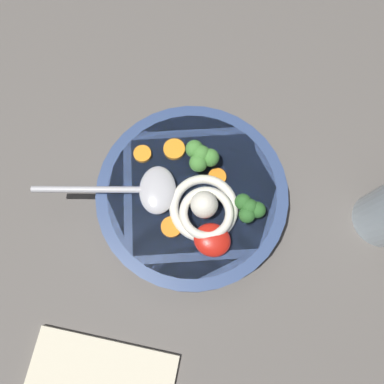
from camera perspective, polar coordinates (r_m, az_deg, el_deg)
The scene contains 11 objects.
table_slab at distance 50.38cm, azimuth -3.23°, elevation -3.80°, with size 139.34×139.34×3.23cm, color #5B5651.
soup_bowl at distance 46.23cm, azimuth -0.00°, elevation -0.94°, with size 23.43×23.43×5.63cm.
noodle_pile at distance 41.98cm, azimuth 2.05°, elevation -2.49°, with size 9.02×8.84×3.63cm.
soup_spoon at distance 43.21cm, azimuth -7.30°, elevation 0.34°, with size 17.39×8.71×1.60cm.
chili_sauce_dollop at distance 41.45cm, azimuth 3.21°, elevation -7.59°, with size 4.29×3.86×1.93cm, color red.
broccoli_floret_near_spoon at distance 41.69cm, azimuth 9.03°, elevation -2.57°, with size 3.77×3.24×2.98cm.
broccoli_floret_beside_noodles at distance 42.87cm, azimuth 1.44°, elevation 5.72°, with size 4.28×3.68×3.38cm.
carrot_slice_center at distance 45.34cm, azimuth -7.84°, elevation 5.99°, with size 2.20×2.20×0.59cm, color orange.
carrot_slice_front at distance 42.30cm, azimuth -3.26°, elevation -5.56°, with size 2.45×2.45×0.77cm, color orange.
carrot_slice_far at distance 45.19cm, azimuth -2.83°, elevation 6.77°, with size 2.69×2.69×0.64cm, color orange.
carrot_slice_beside_chili at distance 44.00cm, azimuth 4.00°, elevation 2.36°, with size 2.20×2.20×0.54cm, color orange.
Camera 1 is at (6.17, -9.23, 50.76)cm, focal length 33.70 mm.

